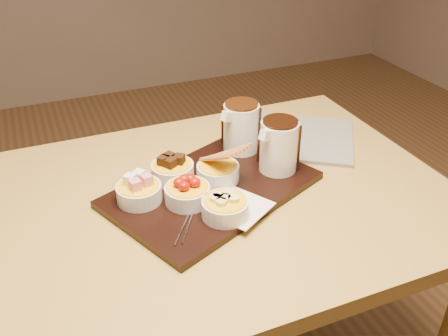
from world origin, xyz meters
name	(u,v)px	position (x,y,z in m)	size (l,w,h in m)	color
dining_table	(194,233)	(0.00, 0.00, 0.65)	(1.20, 0.80, 0.75)	#AE8F40
serving_board	(212,189)	(0.05, 0.01, 0.76)	(0.46, 0.30, 0.02)	black
napkin	(238,207)	(0.07, -0.09, 0.77)	(0.12, 0.12, 0.00)	white
bowl_marshmallows	(139,193)	(-0.12, 0.02, 0.79)	(0.10, 0.10, 0.04)	silver
bowl_cake	(173,171)	(-0.02, 0.07, 0.79)	(0.10, 0.10, 0.04)	silver
bowl_strawberries	(187,194)	(-0.02, -0.03, 0.79)	(0.10, 0.10, 0.04)	silver
bowl_biscotti	(218,173)	(0.07, 0.03, 0.79)	(0.10, 0.10, 0.04)	silver
bowl_bananas	(225,208)	(0.03, -0.11, 0.79)	(0.10, 0.10, 0.04)	silver
pitcher_dark_chocolate	(279,146)	(0.23, 0.02, 0.83)	(0.09, 0.09, 0.12)	silver
pitcher_milk_chocolate	(241,128)	(0.18, 0.14, 0.83)	(0.09, 0.09, 0.12)	silver
fondue_skewers	(192,207)	(-0.02, -0.06, 0.77)	(0.26, 0.03, 0.01)	silver
newspaper	(292,137)	(0.35, 0.17, 0.76)	(0.33, 0.26, 0.01)	beige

